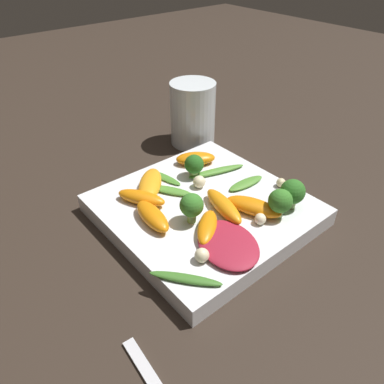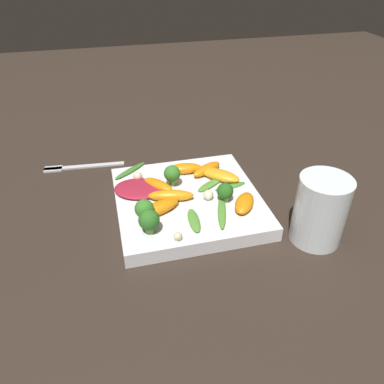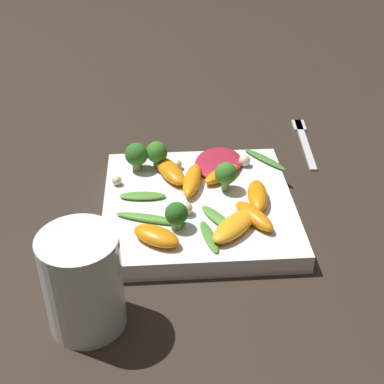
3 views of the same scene
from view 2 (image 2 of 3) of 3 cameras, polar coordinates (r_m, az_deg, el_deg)
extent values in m
plane|color=#2D231C|center=(0.67, -0.65, -2.32)|extent=(2.40, 2.40, 0.00)
cube|color=white|center=(0.66, -0.65, -1.45)|extent=(0.25, 0.25, 0.03)
cylinder|color=white|center=(0.60, 18.95, -2.64)|extent=(0.08, 0.08, 0.11)
cube|color=silver|center=(0.81, -16.05, 3.87)|extent=(0.02, 0.16, 0.01)
cube|color=silver|center=(0.82, -20.41, 3.40)|extent=(0.02, 0.04, 0.01)
ellipsoid|color=maroon|center=(0.67, -8.15, 0.52)|extent=(0.09, 0.10, 0.01)
ellipsoid|color=orange|center=(0.70, 4.27, 2.60)|extent=(0.07, 0.08, 0.02)
ellipsoid|color=orange|center=(0.71, -1.25, 3.60)|extent=(0.03, 0.07, 0.02)
ellipsoid|color=orange|center=(0.64, -3.22, -0.54)|extent=(0.04, 0.08, 0.02)
ellipsoid|color=orange|center=(0.61, -5.01, -2.39)|extent=(0.05, 0.08, 0.02)
ellipsoid|color=orange|center=(0.71, 2.25, 3.50)|extent=(0.05, 0.07, 0.02)
ellipsoid|color=orange|center=(0.67, -5.20, 1.12)|extent=(0.06, 0.06, 0.02)
ellipsoid|color=orange|center=(0.63, 7.98, -1.66)|extent=(0.07, 0.06, 0.02)
cylinder|color=#84AD5B|center=(0.64, 5.00, -0.90)|extent=(0.01, 0.01, 0.01)
sphere|color=#26601E|center=(0.63, 5.06, 0.15)|extent=(0.03, 0.03, 0.03)
cylinder|color=#7A9E51|center=(0.58, -6.46, -5.53)|extent=(0.01, 0.01, 0.02)
sphere|color=#2D6B23|center=(0.56, -6.56, -4.24)|extent=(0.03, 0.03, 0.03)
cylinder|color=#7A9E51|center=(0.60, -7.17, -3.82)|extent=(0.01, 0.01, 0.02)
sphere|color=#387A28|center=(0.59, -7.29, -2.54)|extent=(0.03, 0.03, 0.03)
cylinder|color=#7A9E51|center=(0.68, -3.01, 1.62)|extent=(0.01, 0.01, 0.02)
sphere|color=#387A28|center=(0.67, -3.05, 2.84)|extent=(0.03, 0.03, 0.03)
ellipsoid|color=#518E33|center=(0.59, 0.30, -4.33)|extent=(0.06, 0.02, 0.01)
ellipsoid|color=#47842D|center=(0.68, 5.85, 0.87)|extent=(0.03, 0.06, 0.00)
ellipsoid|color=#518E33|center=(0.61, 4.58, -2.99)|extent=(0.09, 0.04, 0.01)
ellipsoid|color=#3D7528|center=(0.73, -9.40, 3.25)|extent=(0.06, 0.07, 0.01)
ellipsoid|color=#518E33|center=(0.68, 2.82, 1.19)|extent=(0.05, 0.06, 0.01)
sphere|color=beige|center=(0.62, -7.01, -2.28)|extent=(0.01, 0.01, 0.01)
sphere|color=beige|center=(0.70, -8.28, 2.41)|extent=(0.02, 0.02, 0.02)
sphere|color=beige|center=(0.56, -2.18, -6.77)|extent=(0.01, 0.01, 0.01)
sphere|color=beige|center=(0.64, 2.48, -0.44)|extent=(0.02, 0.02, 0.02)
camera|label=1|loc=(0.81, -29.41, 25.55)|focal=35.00mm
camera|label=3|loc=(0.84, 47.94, 26.85)|focal=50.00mm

